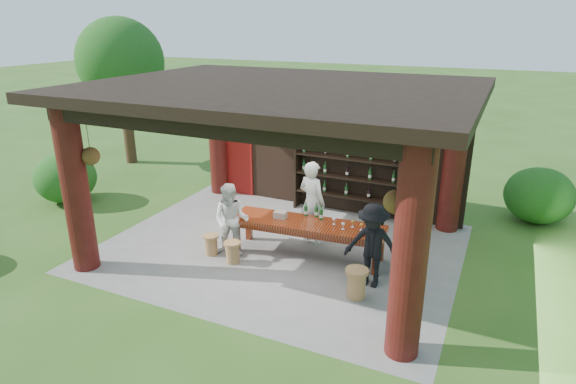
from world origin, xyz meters
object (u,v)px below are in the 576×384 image
at_px(guest_man, 372,246).
at_px(tasting_table, 308,228).
at_px(guest_woman, 231,220).
at_px(stool_near_left, 232,252).
at_px(napkin_basket, 280,215).
at_px(wine_shelf, 347,168).
at_px(host, 312,202).
at_px(stool_near_right, 356,282).
at_px(stool_far_left, 211,244).

bearing_deg(guest_man, tasting_table, 161.53).
bearing_deg(guest_woman, stool_near_left, -73.84).
xyz_separation_m(tasting_table, napkin_basket, (-0.62, -0.03, 0.19)).
bearing_deg(tasting_table, guest_woman, -156.29).
distance_m(wine_shelf, guest_man, 3.53).
bearing_deg(host, napkin_basket, 77.23).
distance_m(tasting_table, stool_near_right, 1.84).
relative_size(stool_near_right, guest_man, 0.34).
distance_m(stool_near_right, stool_far_left, 3.29).
relative_size(stool_near_right, host, 0.30).
xyz_separation_m(wine_shelf, napkin_basket, (-0.61, -2.57, -0.38)).
height_order(tasting_table, host, host).
distance_m(wine_shelf, tasting_table, 2.61).
relative_size(tasting_table, stool_far_left, 7.45).
distance_m(guest_man, napkin_basket, 2.21).
relative_size(guest_man, napkin_basket, 6.18).
xyz_separation_m(guest_woman, guest_man, (2.96, 0.02, 0.02)).
xyz_separation_m(tasting_table, stool_near_right, (1.41, -1.13, -0.34)).
distance_m(stool_near_left, guest_woman, 0.64).
bearing_deg(stool_near_left, napkin_basket, 54.50).
bearing_deg(stool_near_left, stool_far_left, 167.96).
distance_m(stool_near_left, stool_near_right, 2.68).
relative_size(stool_near_left, guest_man, 0.28).
height_order(stool_far_left, host, host).
bearing_deg(stool_near_right, tasting_table, 141.22).
height_order(wine_shelf, guest_man, wine_shelf).
height_order(stool_near_left, host, host).
height_order(host, guest_man, host).
relative_size(wine_shelf, host, 1.48).
xyz_separation_m(stool_near_right, stool_far_left, (-3.27, 0.33, -0.06)).
bearing_deg(guest_man, guest_woman, -176.15).
bearing_deg(stool_far_left, stool_near_left, -12.04).
xyz_separation_m(guest_woman, napkin_basket, (0.83, 0.60, 0.04)).
xyz_separation_m(host, napkin_basket, (-0.43, -0.71, -0.10)).
distance_m(wine_shelf, napkin_basket, 2.67).
distance_m(stool_near_left, napkin_basket, 1.25).
height_order(stool_far_left, napkin_basket, napkin_basket).
height_order(stool_near_left, napkin_basket, napkin_basket).
distance_m(wine_shelf, stool_far_left, 3.95).
bearing_deg(tasting_table, stool_near_right, -38.78).
bearing_deg(host, guest_man, 160.96).
height_order(stool_near_left, guest_man, guest_man).
xyz_separation_m(host, guest_woman, (-1.25, -1.32, -0.14)).
bearing_deg(stool_near_right, host, 131.33).
bearing_deg(wine_shelf, guest_woman, -114.30).
bearing_deg(tasting_table, guest_man, -21.88).
relative_size(wine_shelf, guest_man, 1.70).
relative_size(stool_far_left, host, 0.24).
bearing_deg(stool_near_left, wine_shelf, 70.19).
bearing_deg(guest_man, host, 146.24).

